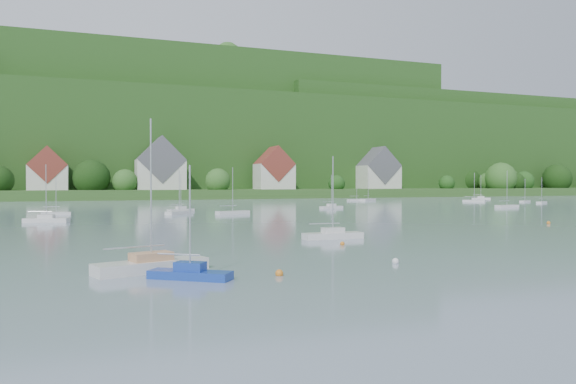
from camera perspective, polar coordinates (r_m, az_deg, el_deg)
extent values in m
cube|color=#2C541F|center=(203.61, -14.83, -0.14)|extent=(600.00, 60.00, 3.00)
cube|color=#164315|center=(278.72, -16.29, 3.95)|extent=(620.00, 160.00, 40.00)
cube|color=#164315|center=(275.15, -14.14, 5.67)|extent=(240.00, 130.00, 60.00)
cube|color=#164315|center=(314.20, 14.61, 3.99)|extent=(200.00, 110.00, 48.00)
sphere|color=#2B5F23|center=(243.35, 21.08, 1.34)|extent=(12.88, 12.88, 12.88)
sphere|color=black|center=(255.59, 18.10, 1.16)|extent=(10.46, 10.46, 10.46)
sphere|color=#1E4615|center=(232.55, 16.04, 0.88)|extent=(6.45, 6.45, 6.45)
sphere|color=black|center=(260.64, 20.82, 1.16)|extent=(10.68, 10.68, 10.68)
sphere|color=black|center=(273.02, 25.97, 1.26)|extent=(12.85, 12.85, 12.85)
sphere|color=#2B5F23|center=(186.97, -16.45, 1.03)|extent=(8.19, 8.19, 8.19)
sphere|color=#2B5F23|center=(259.20, 21.68, 1.14)|extent=(10.50, 10.50, 10.50)
sphere|color=black|center=(253.89, 22.39, 0.96)|extent=(8.05, 8.05, 8.05)
sphere|color=#2B5F23|center=(205.61, -1.51, 1.42)|extent=(12.16, 12.16, 12.16)
sphere|color=#2B5F23|center=(187.39, -7.24, 1.11)|extent=(8.73, 8.73, 8.73)
sphere|color=#1E4615|center=(259.51, 23.14, 1.01)|extent=(8.84, 8.84, 8.84)
sphere|color=#1E4615|center=(203.81, 5.03, 0.88)|extent=(6.24, 6.24, 6.24)
sphere|color=black|center=(225.07, 8.61, 1.04)|extent=(8.16, 8.16, 8.16)
sphere|color=#2B5F23|center=(254.66, 19.84, 0.98)|extent=(8.09, 8.09, 8.09)
sphere|color=black|center=(189.06, -19.59, 1.38)|extent=(11.92, 11.92, 11.92)
sphere|color=#1E4615|center=(269.89, -7.43, 12.71)|extent=(12.83, 12.83, 12.83)
sphere|color=#2B5F23|center=(251.62, -25.17, 13.30)|extent=(8.18, 8.18, 8.18)
sphere|color=#1E4615|center=(288.31, -16.17, 11.91)|extent=(12.73, 12.73, 12.73)
sphere|color=#1E4615|center=(273.10, 2.32, 12.52)|extent=(11.50, 11.50, 11.50)
sphere|color=#1E4615|center=(294.01, -4.18, 11.80)|extent=(14.65, 14.65, 14.65)
sphere|color=#2B5F23|center=(247.24, -6.23, 13.76)|extent=(11.95, 11.95, 11.95)
sphere|color=#1E4615|center=(283.41, 9.69, 12.02)|extent=(9.76, 9.76, 9.76)
sphere|color=#2B5F23|center=(283.56, -26.08, 11.83)|extent=(7.07, 7.07, 7.07)
sphere|color=black|center=(252.33, -16.64, 13.31)|extent=(8.21, 8.21, 8.21)
sphere|color=#2B5F23|center=(275.30, -21.07, 12.39)|extent=(12.24, 12.24, 12.24)
sphere|color=#2B5F23|center=(284.80, 8.36, 11.95)|extent=(9.00, 9.00, 9.00)
sphere|color=#1E4615|center=(292.00, 4.55, 11.65)|extent=(8.03, 8.03, 8.03)
sphere|color=#2B5F23|center=(328.91, 16.71, 8.33)|extent=(9.52, 9.52, 9.52)
sphere|color=#2B5F23|center=(365.88, 23.80, 7.53)|extent=(9.12, 9.12, 9.12)
sphere|color=#2B5F23|center=(290.32, 4.42, 9.55)|extent=(14.97, 14.97, 14.97)
sphere|color=black|center=(296.82, 17.86, 9.06)|extent=(7.52, 7.52, 7.52)
sphere|color=#1E4615|center=(279.56, 0.51, 9.70)|extent=(9.78, 9.78, 9.78)
sphere|color=#1E4615|center=(295.48, 8.15, 9.29)|extent=(12.02, 12.02, 12.02)
sphere|color=black|center=(288.81, 13.16, 9.45)|extent=(11.57, 11.57, 11.57)
sphere|color=#1E4615|center=(269.54, 11.95, 10.11)|extent=(12.65, 12.65, 12.65)
sphere|color=#2B5F23|center=(285.10, 14.83, 9.44)|extent=(8.28, 8.28, 8.28)
sphere|color=black|center=(328.59, 14.84, 8.29)|extent=(7.47, 7.47, 7.47)
sphere|color=#2B5F23|center=(279.64, 5.13, 9.68)|extent=(9.48, 9.48, 9.48)
sphere|color=black|center=(346.08, 17.12, 6.93)|extent=(8.43, 8.43, 8.43)
sphere|color=#1E4615|center=(268.17, -24.78, 8.76)|extent=(12.01, 12.01, 12.01)
sphere|color=black|center=(320.91, 18.96, 7.55)|extent=(13.54, 13.54, 13.54)
sphere|color=black|center=(292.20, 8.19, 8.30)|extent=(15.08, 15.08, 15.08)
sphere|color=#2B5F23|center=(301.52, 5.03, 8.11)|extent=(15.99, 15.99, 15.99)
sphere|color=black|center=(277.84, -17.04, 8.67)|extent=(15.72, 15.72, 15.72)
sphere|color=#2B5F23|center=(387.64, 17.81, 6.43)|extent=(14.17, 14.17, 14.17)
sphere|color=#1E4615|center=(274.68, -13.92, 8.59)|extent=(10.54, 10.54, 10.54)
sphere|color=black|center=(347.77, 26.67, 7.01)|extent=(14.14, 14.14, 14.14)
cube|color=beige|center=(192.01, -23.48, 1.38)|extent=(12.00, 9.00, 8.00)
cube|color=maroon|center=(192.08, -23.49, 2.57)|extent=(12.00, 9.36, 12.00)
cube|color=beige|center=(192.21, -13.02, 1.74)|extent=(16.00, 11.00, 10.00)
cube|color=#54535A|center=(192.34, -13.02, 3.23)|extent=(16.00, 11.44, 16.00)
cube|color=beige|center=(199.26, -1.45, 1.59)|extent=(13.00, 10.00, 9.00)
cube|color=maroon|center=(199.36, -1.45, 2.88)|extent=(13.00, 10.40, 13.00)
cube|color=beige|center=(221.40, 9.31, 1.52)|extent=(15.00, 10.00, 9.00)
cube|color=#54535A|center=(221.48, 9.32, 2.68)|extent=(15.00, 10.40, 15.00)
cube|color=#193A9A|center=(31.90, -10.06, -8.41)|extent=(4.63, 3.86, 0.48)
cube|color=#193A9A|center=(31.83, -10.06, -7.54)|extent=(1.89, 1.73, 0.50)
cylinder|color=silver|center=(31.54, -10.07, -2.65)|extent=(0.10, 0.10, 5.94)
cylinder|color=silver|center=(32.05, -11.22, -6.31)|extent=(2.17, 1.59, 0.08)
cube|color=silver|center=(34.92, -13.91, -7.43)|extent=(7.16, 3.92, 0.69)
cube|color=tan|center=(34.84, -13.91, -6.46)|extent=(2.71, 2.02, 0.50)
cylinder|color=silver|center=(34.55, -13.94, 0.23)|extent=(0.10, 0.10, 8.62)
cylinder|color=silver|center=(34.36, -15.50, -5.48)|extent=(3.64, 1.22, 0.08)
cube|color=silver|center=(53.73, 4.64, -4.50)|extent=(5.93, 1.75, 0.59)
cube|color=silver|center=(53.68, 4.65, -3.92)|extent=(2.08, 1.19, 0.50)
cylinder|color=silver|center=(53.50, 4.65, -0.25)|extent=(0.10, 0.10, 7.38)
cylinder|color=silver|center=(53.25, 3.79, -3.26)|extent=(3.25, 0.13, 0.08)
sphere|color=orange|center=(32.60, -0.91, -8.61)|extent=(0.48, 0.48, 0.48)
sphere|color=silver|center=(38.18, 11.01, -7.22)|extent=(0.46, 0.46, 0.46)
sphere|color=orange|center=(80.04, 25.26, -3.00)|extent=(0.48, 0.48, 0.48)
sphere|color=orange|center=(48.45, 5.62, -5.46)|extent=(0.40, 0.40, 0.40)
cube|color=silver|center=(185.78, 19.25, -0.65)|extent=(5.74, 4.25, 0.57)
cube|color=silver|center=(185.76, 19.25, -0.48)|extent=(2.29, 1.97, 0.50)
cylinder|color=silver|center=(185.71, 19.26, 0.54)|extent=(0.10, 0.10, 7.14)
cylinder|color=silver|center=(185.61, 18.99, -0.28)|extent=(2.76, 1.64, 0.08)
cube|color=silver|center=(94.64, -5.72, -2.12)|extent=(6.16, 3.28, 0.59)
cylinder|color=silver|center=(94.51, -5.72, 0.30)|extent=(0.10, 0.10, 7.42)
cylinder|color=silver|center=(94.13, -6.18, -1.41)|extent=(3.15, 1.00, 0.08)
cube|color=silver|center=(164.98, 23.22, -0.89)|extent=(4.85, 3.30, 0.48)
cylinder|color=silver|center=(164.91, 23.23, 0.23)|extent=(0.10, 0.10, 5.95)
cylinder|color=silver|center=(164.28, 23.14, -0.50)|extent=(2.38, 1.23, 0.08)
cube|color=silver|center=(164.82, 8.26, -0.80)|extent=(6.13, 4.67, 0.61)
cylinder|color=silver|center=(164.74, 8.26, 0.64)|extent=(0.10, 0.10, 7.67)
cylinder|color=silver|center=(163.99, 8.10, -0.38)|extent=(2.92, 1.83, 0.08)
cube|color=silver|center=(100.68, -22.78, -2.05)|extent=(4.69, 1.48, 0.46)
cylinder|color=silver|center=(100.56, -22.79, -0.26)|extent=(0.10, 0.10, 5.81)
cylinder|color=silver|center=(100.69, -23.18, -1.40)|extent=(2.56, 0.18, 0.08)
cube|color=silver|center=(96.13, -11.13, -2.10)|extent=(5.28, 4.79, 0.56)
cylinder|color=silver|center=(96.00, -11.14, 0.15)|extent=(0.10, 0.10, 6.98)
cylinder|color=silver|center=(95.44, -11.47, -1.41)|extent=(2.40, 2.03, 0.08)
cube|color=silver|center=(104.17, -10.98, -1.87)|extent=(5.26, 3.43, 0.51)
cube|color=silver|center=(104.14, -10.98, -1.60)|extent=(2.05, 1.66, 0.50)
cylinder|color=silver|center=(104.05, -10.98, 0.03)|extent=(0.10, 0.10, 6.41)
cylinder|color=silver|center=(103.69, -11.33, -1.25)|extent=(2.60, 1.24, 0.08)
cube|color=silver|center=(82.17, -23.64, -2.68)|extent=(6.08, 3.30, 0.59)
cube|color=silver|center=(82.14, -23.64, -2.30)|extent=(2.30, 1.70, 0.50)
cylinder|color=silver|center=(82.02, -23.66, 0.08)|extent=(0.10, 0.10, 7.32)
cylinder|color=silver|center=(82.42, -24.22, -1.84)|extent=(3.10, 1.03, 0.08)
cube|color=silver|center=(162.76, 7.10, -0.82)|extent=(5.80, 2.02, 0.57)
cylinder|color=silver|center=(162.68, 7.10, 0.53)|extent=(0.10, 0.10, 7.12)
cylinder|color=silver|center=(162.28, 6.84, -0.41)|extent=(3.13, 0.32, 0.08)
cube|color=silver|center=(160.94, 18.64, -0.88)|extent=(5.00, 5.80, 0.60)
cylinder|color=silver|center=(160.86, 18.65, 0.56)|extent=(0.10, 0.10, 7.52)
cylinder|color=silver|center=(161.12, 18.33, -0.45)|extent=(2.08, 2.68, 0.08)
cube|color=silver|center=(115.26, 4.49, -1.58)|extent=(5.38, 2.65, 0.52)
cube|color=silver|center=(115.24, 4.49, -1.33)|extent=(2.01, 1.42, 0.50)
cylinder|color=silver|center=(115.16, 4.50, 0.16)|extent=(0.10, 0.10, 6.48)
cylinder|color=silver|center=(114.73, 4.19, -1.01)|extent=(2.79, 0.76, 0.08)
cube|color=silver|center=(157.27, 24.67, -0.98)|extent=(5.02, 3.73, 0.50)
cylinder|color=silver|center=(157.20, 24.68, 0.24)|extent=(0.10, 0.10, 6.25)
cylinder|color=silver|center=(156.52, 24.61, -0.57)|extent=(2.41, 1.46, 0.08)
cube|color=silver|center=(127.88, 21.63, -1.38)|extent=(6.14, 2.71, 0.59)
cylinder|color=silver|center=(127.78, 21.64, 0.42)|extent=(0.10, 0.10, 7.42)
cylinder|color=silver|center=(127.13, 21.38, -0.85)|extent=(3.22, 0.67, 0.08)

